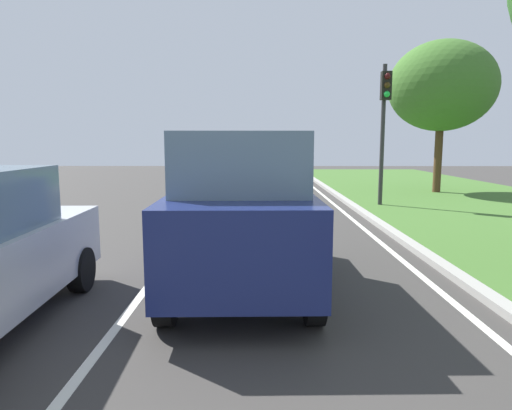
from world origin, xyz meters
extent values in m
plane|color=#383533|center=(0.00, 14.00, 0.00)|extent=(60.00, 60.00, 0.00)
cube|color=silver|center=(-0.70, 14.00, 0.00)|extent=(0.12, 32.00, 0.01)
cube|color=silver|center=(3.60, 14.00, 0.00)|extent=(0.12, 32.00, 0.01)
cube|color=#9E9B93|center=(4.10, 14.00, 0.06)|extent=(0.24, 48.00, 0.12)
cube|color=navy|center=(0.71, 9.56, 0.93)|extent=(2.00, 4.54, 1.10)
cube|color=slate|center=(0.72, 9.41, 1.88)|extent=(1.76, 2.74, 0.80)
cylinder|color=black|center=(-0.19, 11.07, 0.38)|extent=(0.24, 0.76, 0.76)
cylinder|color=black|center=(1.55, 11.11, 0.38)|extent=(0.24, 0.76, 0.76)
cylinder|color=black|center=(-0.13, 8.01, 0.38)|extent=(0.24, 0.76, 0.76)
cylinder|color=black|center=(1.62, 8.05, 0.38)|extent=(0.24, 0.76, 0.76)
cylinder|color=black|center=(-1.61, 9.23, 0.32)|extent=(0.24, 0.65, 0.64)
cylinder|color=#2D2D2D|center=(5.07, 18.03, 2.33)|extent=(0.14, 0.14, 4.66)
cube|color=black|center=(5.07, 17.83, 3.95)|extent=(0.32, 0.24, 0.90)
sphere|color=#3F0F0F|center=(5.07, 17.70, 4.23)|extent=(0.20, 0.20, 0.20)
sphere|color=#382B0C|center=(5.07, 17.70, 3.95)|extent=(0.20, 0.20, 0.20)
sphere|color=green|center=(5.07, 17.70, 3.67)|extent=(0.20, 0.20, 0.20)
cylinder|color=#4C331E|center=(8.49, 21.94, 1.41)|extent=(0.32, 0.32, 2.82)
ellipsoid|color=#3D6B28|center=(8.49, 21.94, 4.43)|extent=(4.31, 4.31, 3.66)
camera|label=1|loc=(0.96, 2.91, 2.15)|focal=31.63mm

